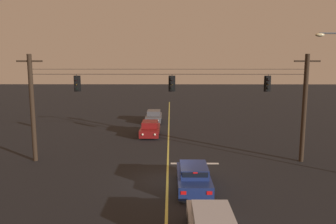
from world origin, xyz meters
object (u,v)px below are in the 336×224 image
(traffic_light_leftmost, at_px, (77,84))
(car_oncoming_trailing, at_px, (154,117))
(traffic_light_left_inner, at_px, (172,84))
(car_waiting_near_lane, at_px, (193,177))
(traffic_light_centre, at_px, (268,84))
(car_oncoming_lead, at_px, (150,129))

(traffic_light_leftmost, xyz_separation_m, car_oncoming_trailing, (4.57, 15.79, -4.95))
(traffic_light_left_inner, height_order, car_waiting_near_lane, traffic_light_left_inner)
(traffic_light_centre, bearing_deg, car_oncoming_trailing, 119.16)
(traffic_light_centre, bearing_deg, car_waiting_near_lane, -136.83)
(car_oncoming_lead, xyz_separation_m, car_oncoming_trailing, (-0.01, 7.35, 0.00))
(traffic_light_leftmost, height_order, car_oncoming_lead, traffic_light_leftmost)
(car_waiting_near_lane, bearing_deg, car_oncoming_lead, 103.62)
(traffic_light_leftmost, distance_m, car_oncoming_lead, 10.81)
(traffic_light_leftmost, height_order, car_waiting_near_lane, traffic_light_leftmost)
(car_oncoming_lead, distance_m, car_oncoming_trailing, 7.35)
(traffic_light_left_inner, xyz_separation_m, car_waiting_near_lane, (1.20, -5.16, -4.95))
(car_oncoming_trailing, bearing_deg, car_waiting_near_lane, -81.03)
(traffic_light_left_inner, height_order, car_oncoming_lead, traffic_light_left_inner)
(traffic_light_leftmost, relative_size, car_waiting_near_lane, 0.28)
(traffic_light_centre, xyz_separation_m, car_waiting_near_lane, (-5.50, -5.16, -4.95))
(car_oncoming_trailing, bearing_deg, car_oncoming_lead, -89.92)
(car_waiting_near_lane, relative_size, car_oncoming_trailing, 0.98)
(traffic_light_leftmost, relative_size, traffic_light_centre, 1.00)
(car_waiting_near_lane, xyz_separation_m, car_oncoming_lead, (-3.30, 13.60, -0.00))
(traffic_light_leftmost, xyz_separation_m, traffic_light_left_inner, (6.68, 0.00, 0.00))
(traffic_light_centre, xyz_separation_m, car_oncoming_trailing, (-8.81, 15.79, -4.95))
(car_waiting_near_lane, distance_m, car_oncoming_lead, 14.00)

